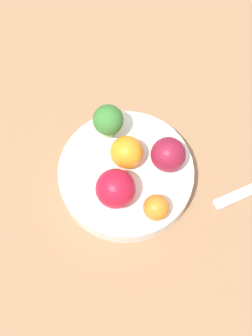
{
  "coord_description": "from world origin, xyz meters",
  "views": [
    {
      "loc": [
        0.22,
        -0.15,
        0.69
      ],
      "look_at": [
        0.0,
        0.0,
        0.06
      ],
      "focal_mm": 50.0,
      "sensor_mm": 36.0,
      "label": 1
    }
  ],
  "objects": [
    {
      "name": "orange_front",
      "position": [
        0.08,
        -0.0,
        0.07
      ],
      "size": [
        0.04,
        0.04,
        0.04
      ],
      "color": "orange",
      "rests_on": "bowl"
    },
    {
      "name": "table_surface",
      "position": [
        0.0,
        0.0,
        0.01
      ],
      "size": [
        1.2,
        1.2,
        0.02
      ],
      "color": "#936D4C",
      "rests_on": "ground_plane"
    },
    {
      "name": "bowl",
      "position": [
        0.0,
        0.0,
        0.04
      ],
      "size": [
        0.2,
        0.2,
        0.03
      ],
      "color": "white",
      "rests_on": "table_surface"
    },
    {
      "name": "spoon",
      "position": [
        0.12,
        0.12,
        0.02
      ],
      "size": [
        0.03,
        0.07,
        0.01
      ],
      "color": "silver",
      "rests_on": "table_surface"
    },
    {
      "name": "broccoli",
      "position": [
        -0.07,
        0.01,
        0.09
      ],
      "size": [
        0.05,
        0.05,
        0.06
      ],
      "color": "#8CB76B",
      "rests_on": "bowl"
    },
    {
      "name": "orange_back",
      "position": [
        -0.02,
        0.01,
        0.08
      ],
      "size": [
        0.05,
        0.05,
        0.05
      ],
      "color": "orange",
      "rests_on": "bowl"
    },
    {
      "name": "apple_green",
      "position": [
        0.02,
        0.06,
        0.08
      ],
      "size": [
        0.05,
        0.05,
        0.05
      ],
      "color": "maroon",
      "rests_on": "bowl"
    },
    {
      "name": "apple_red",
      "position": [
        0.02,
        -0.03,
        0.08
      ],
      "size": [
        0.06,
        0.06,
        0.06
      ],
      "color": "#B7142D",
      "rests_on": "bowl"
    },
    {
      "name": "ground_plane",
      "position": [
        0.0,
        0.0,
        0.0
      ],
      "size": [
        6.0,
        6.0,
        0.0
      ],
      "primitive_type": "plane",
      "color": "gray"
    }
  ]
}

